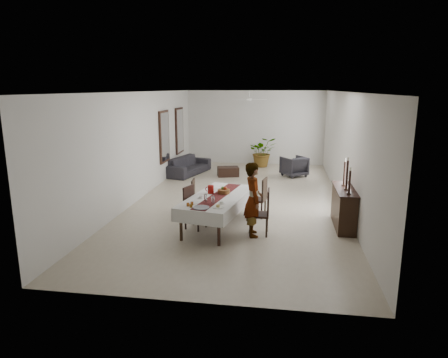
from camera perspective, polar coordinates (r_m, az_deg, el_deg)
floor at (r=12.10m, az=2.15°, el=-2.97°), size 6.00×12.00×0.00m
ceiling at (r=11.64m, az=2.28°, el=12.36°), size 6.00×12.00×0.02m
wall_back at (r=17.70m, az=4.43°, el=7.33°), size 6.00×0.02×3.20m
wall_front at (r=5.97m, az=-4.34°, el=-3.78°), size 6.00×0.02×3.20m
wall_left at (r=12.46m, az=-11.67°, el=4.75°), size 0.02×12.00×3.20m
wall_right at (r=11.82m, az=16.86°, el=4.03°), size 0.02×12.00×3.20m
dining_table_top at (r=9.62m, az=-0.83°, el=-2.63°), size 1.46×2.58×0.05m
table_leg_fl at (r=8.89m, az=-6.16°, el=-6.59°), size 0.08×0.08×0.71m
table_leg_fr at (r=8.56m, az=-0.74°, el=-7.30°), size 0.08×0.08×0.71m
table_leg_bl at (r=10.91m, az=-0.89°, el=-2.81°), size 0.08×0.08×0.71m
table_leg_br at (r=10.64m, az=3.61°, el=-3.24°), size 0.08×0.08×0.71m
tablecloth_top at (r=9.61m, az=-0.83°, el=-2.45°), size 1.67×2.79×0.01m
tablecloth_drape_left at (r=9.87m, az=-4.06°, el=-2.96°), size 0.51×2.57×0.30m
tablecloth_drape_right at (r=9.47m, az=2.54°, el=-3.63°), size 0.51×2.57×0.30m
tablecloth_drape_near at (r=8.50m, az=-3.92°, el=-5.59°), size 1.18×0.24×0.30m
tablecloth_drape_far at (r=10.84m, az=1.59°, el=-1.48°), size 1.18×0.24×0.30m
table_runner at (r=9.61m, az=-0.83°, el=-2.40°), size 0.83×2.55×0.00m
red_pitcher at (r=9.81m, az=-1.91°, el=-1.49°), size 0.18×0.18×0.20m
pitcher_handle at (r=9.84m, az=-2.37°, el=-1.45°), size 0.12×0.04×0.12m
wine_glass_near at (r=8.95m, az=-1.58°, el=-3.00°), size 0.07×0.07×0.17m
wine_glass_mid at (r=9.12m, az=-2.66°, el=-2.71°), size 0.07×0.07×0.17m
teacup_right at (r=8.95m, az=-0.37°, el=-3.37°), size 0.09×0.09×0.06m
saucer_right at (r=8.96m, az=-0.37°, el=-3.52°), size 0.15×0.15×0.01m
teacup_left at (r=9.39m, az=-3.33°, el=-2.61°), size 0.09×0.09×0.06m
saucer_left at (r=9.40m, az=-3.33°, el=-2.75°), size 0.15×0.15×0.01m
plate_near_right at (r=8.68m, az=-0.87°, el=-4.06°), size 0.24×0.24×0.02m
bread_near_right at (r=8.67m, az=-0.87°, el=-3.89°), size 0.09×0.09×0.09m
plate_near_left at (r=9.04m, az=-4.33°, el=-3.39°), size 0.24×0.24×0.02m
plate_far_left at (r=10.22m, az=-1.44°, el=-1.44°), size 0.24×0.24×0.02m
serving_tray at (r=8.66m, az=-3.30°, el=-4.10°), size 0.36×0.36×0.02m
jam_jar_a at (r=8.71m, az=-4.74°, el=-3.83°), size 0.06×0.06×0.08m
jam_jar_b at (r=8.80m, az=-5.18°, el=-3.65°), size 0.06×0.06×0.08m
jam_jar_c at (r=8.87m, az=-4.61°, el=-3.51°), size 0.06×0.06×0.08m
fruit_basket at (r=9.81m, az=-0.04°, el=-1.79°), size 0.30×0.30×0.10m
fruit_red at (r=9.80m, az=0.17°, el=-1.35°), size 0.09×0.09×0.09m
fruit_green at (r=9.83m, az=-0.20°, el=-1.30°), size 0.08×0.08×0.08m
chair_right_near_seat at (r=9.21m, az=5.02°, el=-5.09°), size 0.46×0.46×0.05m
chair_right_near_leg_fl at (r=9.11m, az=6.09°, el=-6.98°), size 0.05×0.05×0.45m
chair_right_near_leg_fr at (r=9.46m, az=6.17°, el=-6.22°), size 0.05×0.05×0.45m
chair_right_near_leg_bl at (r=9.13m, az=3.76°, el=-6.89°), size 0.05×0.05×0.45m
chair_right_near_leg_br at (r=9.48m, az=3.93°, el=-6.14°), size 0.05×0.05×0.45m
chair_right_near_back at (r=9.12m, az=6.35°, el=-3.29°), size 0.05×0.45×0.57m
chair_right_far_seat at (r=10.47m, az=4.72°, el=-2.94°), size 0.52×0.52×0.05m
chair_right_far_leg_fl at (r=10.32m, az=5.39°, el=-4.58°), size 0.05×0.05×0.44m
chair_right_far_leg_fr at (r=10.66m, az=5.89°, el=-4.03°), size 0.05×0.05×0.44m
chair_right_far_leg_bl at (r=10.42m, az=3.47°, el=-4.39°), size 0.05×0.05×0.44m
chair_right_far_leg_br at (r=10.75m, az=4.03°, el=-3.85°), size 0.05×0.05×0.44m
chair_right_far_back at (r=10.34m, az=5.82°, el=-1.44°), size 0.13×0.44×0.56m
chair_left_near_seat at (r=9.59m, az=-4.07°, el=-4.46°), size 0.56×0.56×0.05m
chair_left_near_leg_fl at (r=9.89m, az=-4.37°, el=-5.37°), size 0.06×0.06×0.43m
chair_left_near_leg_fr at (r=9.61m, az=-5.52°, el=-5.95°), size 0.06×0.06×0.43m
chair_left_near_leg_bl at (r=9.71m, az=-2.59°, el=-5.69°), size 0.06×0.06×0.43m
chair_left_near_leg_br at (r=9.43m, az=-3.71°, el=-6.29°), size 0.06×0.06×0.43m
chair_left_near_back at (r=9.60m, az=-5.10°, el=-2.60°), size 0.18×0.42×0.55m
chair_left_far_seat at (r=10.52m, az=-3.39°, el=-3.00°), size 0.44×0.44×0.05m
chair_left_far_leg_fl at (r=10.77m, az=-4.14°, el=-3.90°), size 0.04×0.04×0.41m
chair_left_far_leg_fr at (r=10.45m, az=-4.42°, el=-4.43°), size 0.04×0.04×0.41m
chair_left_far_leg_bl at (r=10.72m, az=-2.35°, el=-3.95°), size 0.04×0.04×0.41m
chair_left_far_leg_br at (r=10.40m, az=-2.58°, el=-4.49°), size 0.04×0.04×0.41m
chair_left_far_back at (r=10.47m, az=-4.43°, el=-1.49°), size 0.07×0.41×0.53m
woman at (r=9.03m, az=4.18°, el=-2.94°), size 0.54×0.70×1.70m
sideboard_body at (r=10.11m, az=16.73°, el=-4.00°), size 0.41×1.55×0.93m
sideboard_top at (r=9.99m, az=16.91°, el=-1.36°), size 0.45×1.61×0.03m
candlestick_near_base at (r=9.43m, az=17.39°, el=-2.02°), size 0.10×0.10×0.03m
candlestick_near_shaft at (r=9.37m, az=17.50°, el=-0.41°), size 0.05×0.05×0.52m
candlestick_near_candle at (r=9.31m, az=17.62°, el=1.39°), size 0.04×0.04×0.08m
candlestick_mid_base at (r=9.83m, az=17.04°, el=-1.41°), size 0.10×0.10×0.03m
candlestick_mid_shaft at (r=9.75m, az=17.18°, el=0.59°), size 0.05×0.05×0.67m
candlestick_mid_candle at (r=9.68m, az=17.32°, el=2.77°), size 0.04×0.04×0.08m
candlestick_far_base at (r=10.23m, az=16.72°, el=-0.84°), size 0.10×0.10×0.03m
candlestick_far_shaft at (r=10.16m, az=16.83°, el=0.80°), size 0.05×0.05×0.57m
candlestick_far_candle at (r=10.10m, az=16.95°, el=2.60°), size 0.04×0.04×0.08m
sofa at (r=15.71m, az=-5.14°, el=1.94°), size 1.47×2.45×0.67m
armchair at (r=15.46m, az=9.97°, el=1.80°), size 1.15×1.16×0.77m
coffee_table at (r=15.28m, az=0.59°, el=1.07°), size 0.91×0.72×0.35m
potted_plant at (r=17.16m, az=5.52°, el=3.88°), size 1.34×1.23×1.27m
mirror_frame_near at (r=14.52m, az=-8.53°, el=6.00°), size 0.06×1.05×1.85m
mirror_glass_near at (r=14.51m, az=-8.40°, el=6.00°), size 0.01×0.90×1.70m
mirror_frame_far at (r=16.52m, az=-6.39°, el=6.89°), size 0.06×1.05×1.85m
mirror_glass_far at (r=16.51m, az=-6.27°, el=6.89°), size 0.01×0.90×1.70m
fan_rod at (r=14.63m, az=3.63°, el=12.06°), size 0.04×0.04×0.20m
fan_hub at (r=14.63m, az=3.62°, el=11.28°), size 0.16×0.16×0.08m
fan_blade_n at (r=14.98m, az=3.74°, el=11.31°), size 0.10×0.55×0.01m
fan_blade_s at (r=14.28m, az=3.49°, el=11.24°), size 0.10×0.55×0.01m
fan_blade_e at (r=14.61m, az=5.01°, el=11.25°), size 0.55×0.10×0.01m
fan_blade_w at (r=14.67m, az=2.23°, el=11.30°), size 0.55×0.10×0.01m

